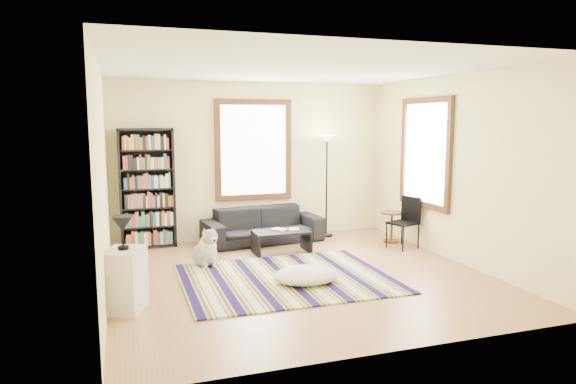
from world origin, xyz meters
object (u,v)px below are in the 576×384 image
object	(u,v)px
floor_cushion	(306,275)
white_cabinet	(125,280)
bookshelf	(147,189)
floor_lamp	(327,186)
dog	(205,247)
folding_chair	(403,223)
coffee_table	(281,242)
side_table	(392,227)
sofa	(263,225)

from	to	relation	value
floor_cushion	white_cabinet	distance (m)	2.30
bookshelf	floor_lamp	xyz separation A→B (m)	(3.17, -0.17, -0.07)
bookshelf	white_cabinet	bearing A→B (deg)	-98.22
bookshelf	floor_cushion	distance (m)	3.37
bookshelf	dog	bearing A→B (deg)	-63.54
floor_lamp	white_cabinet	world-z (taller)	floor_lamp
bookshelf	folding_chair	xyz separation A→B (m)	(4.03, -1.42, -0.57)
bookshelf	floor_cushion	bearing A→B (deg)	-55.31
coffee_table	dog	bearing A→B (deg)	-163.79
bookshelf	floor_cushion	world-z (taller)	bookshelf
side_table	dog	xyz separation A→B (m)	(-3.36, -0.47, 0.02)
dog	folding_chair	bearing A→B (deg)	-13.62
side_table	dog	bearing A→B (deg)	-172.11
floor_lamp	side_table	size ratio (longest dim) A/B	3.44
side_table	folding_chair	distance (m)	0.48
sofa	folding_chair	xyz separation A→B (m)	(2.11, -1.15, 0.13)
sofa	dog	distance (m)	1.68
white_cabinet	dog	distance (m)	1.88
sofa	white_cabinet	distance (m)	3.54
sofa	coffee_table	bearing A→B (deg)	-89.19
coffee_table	floor_cushion	size ratio (longest dim) A/B	1.02
floor_cushion	folding_chair	xyz separation A→B (m)	(2.18, 1.25, 0.32)
folding_chair	white_cabinet	distance (m)	4.70
coffee_table	sofa	bearing A→B (deg)	96.75
sofa	floor_lamp	size ratio (longest dim) A/B	1.11
floor_lamp	floor_cushion	bearing A→B (deg)	-117.75
side_table	bookshelf	bearing A→B (deg)	166.60
bookshelf	dog	xyz separation A→B (m)	(0.72, -1.44, -0.71)
floor_lamp	dog	size ratio (longest dim) A/B	3.21
side_table	dog	world-z (taller)	dog
white_cabinet	dog	bearing A→B (deg)	73.81
white_cabinet	sofa	bearing A→B (deg)	69.75
coffee_table	folding_chair	xyz separation A→B (m)	(2.01, -0.36, 0.25)
coffee_table	white_cabinet	bearing A→B (deg)	-142.55
bookshelf	coffee_table	distance (m)	2.42
side_table	dog	size ratio (longest dim) A/B	0.93
floor_cushion	side_table	bearing A→B (deg)	37.37
floor_cushion	white_cabinet	bearing A→B (deg)	-173.60
floor_lamp	white_cabinet	distance (m)	4.56
floor_cushion	floor_lamp	distance (m)	2.94
bookshelf	floor_cushion	size ratio (longest dim) A/B	2.27
sofa	bookshelf	bearing A→B (deg)	166.07
floor_lamp	folding_chair	world-z (taller)	floor_lamp
floor_cushion	side_table	world-z (taller)	side_table
sofa	coffee_table	xyz separation A→B (m)	(0.09, -0.79, -0.12)
coffee_table	floor_lamp	xyz separation A→B (m)	(1.15, 0.89, 0.75)
side_table	sofa	bearing A→B (deg)	161.98
sofa	bookshelf	xyz separation A→B (m)	(-1.92, 0.27, 0.70)
sofa	folding_chair	size ratio (longest dim) A/B	2.41
folding_chair	bookshelf	bearing A→B (deg)	142.35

